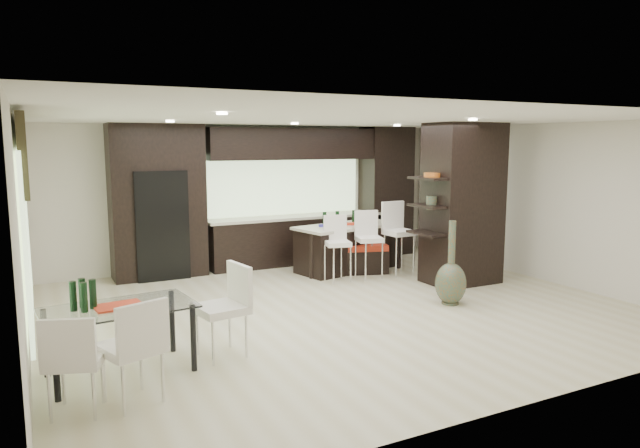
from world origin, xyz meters
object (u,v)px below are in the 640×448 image
bench (349,258)px  chair_far (77,366)px  floor_vase (451,263)px  chair_near (132,355)px  stool_right (399,246)px  chair_end (221,315)px  stool_mid (369,251)px  dining_table (120,341)px  kitchen_island (348,247)px  stool_left (338,255)px

bench → chair_far: chair_far is taller
floor_vase → bench: bearing=96.9°
bench → chair_near: bearing=-122.2°
chair_far → floor_vase: bearing=33.1°
stool_right → floor_vase: floor_vase is taller
floor_vase → chair_far: 5.32m
stool_right → chair_end: 4.75m
stool_right → chair_near: stool_right is taller
floor_vase → chair_end: floor_vase is taller
stool_mid → chair_end: size_ratio=1.01×
floor_vase → chair_far: (-5.18, -1.21, -0.20)m
stool_mid → chair_near: stool_mid is taller
stool_right → dining_table: (-5.16, -2.43, -0.18)m
chair_near → chair_end: chair_end is taller
floor_vase → chair_end: size_ratio=1.32×
stool_right → floor_vase: (-0.44, -1.95, 0.09)m
kitchen_island → floor_vase: floor_vase is taller
stool_right → chair_near: (-5.16, -3.18, -0.08)m
floor_vase → kitchen_island: bearing=94.0°
stool_left → chair_far: stool_left is taller
kitchen_island → stool_left: stool_left is taller
kitchen_island → chair_near: 6.01m
bench → chair_far: (-4.88, -3.69, 0.16)m
floor_vase → chair_near: 4.88m
stool_left → chair_end: (-2.83, -2.47, 0.02)m
kitchen_island → stool_mid: size_ratio=2.13×
stool_left → stool_mid: stool_mid is taller
stool_left → bench: stool_left is taller
chair_near → bench: bearing=20.2°
floor_vase → dining_table: floor_vase is taller
chair_near → chair_end: size_ratio=0.96×
kitchen_island → stool_left: bearing=-142.1°
bench → dining_table: 5.32m
chair_near → dining_table: bearing=70.2°
stool_mid → dining_table: bearing=-136.4°
chair_far → chair_end: chair_end is taller
kitchen_island → chair_far: 6.35m
stool_mid → chair_far: stool_mid is taller
chair_near → kitchen_island: bearing=21.3°
chair_end → dining_table: bearing=81.3°
bench → stool_mid: bearing=-59.8°
bench → dining_table: bearing=-128.3°
stool_right → chair_end: size_ratio=1.12×
stool_left → dining_table: (-3.91, -2.47, -0.10)m
stool_mid → dining_table: stool_mid is taller
chair_end → chair_far: bearing=106.5°
stool_mid → stool_right: 0.63m
floor_vase → chair_far: size_ratio=1.47×
bench → chair_end: size_ratio=1.46×
bench → floor_vase: size_ratio=1.11×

